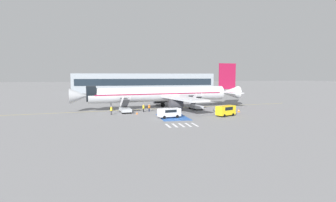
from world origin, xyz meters
TOP-DOWN VIEW (x-y plane):
  - ground_plane at (0.00, 0.00)m, footprint 600.00×600.00m
  - apron_leadline_yellow at (-1.12, -0.40)m, footprint 79.28×9.58m
  - apron_stand_patch_blue at (-1.12, -14.64)m, footprint 5.71×9.55m
  - apron_walkway_bar_0 at (-4.12, -23.54)m, footprint 0.44×3.60m
  - apron_walkway_bar_1 at (-2.92, -23.54)m, footprint 0.44×3.60m
  - apron_walkway_bar_2 at (-1.72, -23.54)m, footprint 0.44×3.60m
  - apron_walkway_bar_3 at (-0.52, -23.54)m, footprint 0.44×3.60m
  - apron_walkway_bar_4 at (0.68, -23.54)m, footprint 0.44×3.60m
  - airliner at (-0.44, -0.32)m, footprint 45.69×31.38m
  - boarding_stairs_forward at (-10.37, -5.95)m, footprint 2.75×5.42m
  - boarding_stairs_aft at (7.41, -3.85)m, footprint 2.75×5.42m
  - fuel_tanker at (4.67, 17.93)m, footprint 9.08×3.18m
  - service_van_0 at (10.07, -15.84)m, footprint 4.72×3.43m
  - service_van_1 at (-2.07, -15.34)m, footprint 4.85×2.67m
  - baggage_cart at (11.79, -7.93)m, footprint 3.00×2.62m
  - ground_crew_0 at (-4.69, -5.21)m, footprint 0.49×0.39m
  - ground_crew_1 at (-13.55, -8.48)m, footprint 0.47×0.33m
  - ground_crew_2 at (0.23, -5.63)m, footprint 0.47×0.32m
  - ground_crew_3 at (-6.13, -6.01)m, footprint 0.44×0.48m
  - traffic_cone_0 at (15.78, -10.73)m, footprint 0.61×0.61m
  - traffic_cone_1 at (-1.88, -9.80)m, footprint 0.41×0.41m
  - traffic_cone_2 at (-7.95, -8.92)m, footprint 0.45×0.45m
  - terminal_building at (4.05, 69.53)m, footprint 71.64×12.10m

SIDE VIEW (x-z plane):
  - ground_plane at x=0.00m, z-range 0.00..0.00m
  - apron_leadline_yellow at x=-1.12m, z-range 0.00..0.01m
  - apron_stand_patch_blue at x=-1.12m, z-range 0.00..0.01m
  - apron_walkway_bar_0 at x=-4.12m, z-range 0.00..0.01m
  - apron_walkway_bar_1 at x=-2.92m, z-range 0.00..0.01m
  - apron_walkway_bar_2 at x=-1.72m, z-range 0.00..0.01m
  - apron_walkway_bar_3 at x=-0.52m, z-range 0.00..0.01m
  - apron_walkway_bar_4 at x=0.68m, z-range 0.00..0.01m
  - traffic_cone_1 at x=-1.88m, z-range 0.00..0.45m
  - traffic_cone_2 at x=-7.95m, z-range 0.00..0.50m
  - baggage_cart at x=11.79m, z-range -0.18..0.69m
  - traffic_cone_0 at x=15.78m, z-range 0.00..0.68m
  - ground_crew_0 at x=-4.69m, z-range 0.13..1.85m
  - boarding_stairs_forward at x=-10.37m, z-range -1.04..3.04m
  - boarding_stairs_aft at x=7.41m, z-range -1.12..3.17m
  - ground_crew_3 at x=-6.13m, z-range 0.14..1.96m
  - ground_crew_1 at x=-13.55m, z-range 0.15..1.99m
  - ground_crew_2 at x=0.23m, z-range 0.15..2.01m
  - service_van_1 at x=-2.07m, z-range 0.20..2.10m
  - service_van_0 at x=10.07m, z-range 0.21..2.43m
  - fuel_tanker at x=4.67m, z-range 0.02..3.58m
  - airliner at x=-0.44m, z-range -2.23..9.72m
  - terminal_building at x=4.05m, z-range 0.00..9.51m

